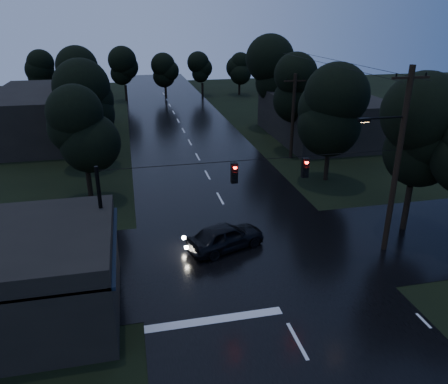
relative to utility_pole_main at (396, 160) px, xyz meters
name	(u,v)px	position (x,y,z in m)	size (l,w,h in m)	color
main_road	(198,157)	(-7.41, 19.00, -5.26)	(12.00, 120.00, 0.02)	black
cross_street	(250,255)	(-7.41, 1.00, -5.26)	(60.00, 9.00, 0.02)	black
building_far_right	(323,117)	(6.59, 23.00, -3.06)	(10.00, 14.00, 4.40)	black
building_far_left	(49,115)	(-21.41, 29.00, -2.76)	(10.00, 16.00, 5.00)	black
utility_pole_main	(396,160)	(0.00, 0.00, 0.00)	(3.50, 0.30, 10.00)	black
utility_pole_far	(293,116)	(0.89, 17.00, -1.38)	(2.00, 0.30, 7.50)	black
anchor_pole_left	(103,227)	(-14.91, 0.00, -2.26)	(0.18, 0.18, 6.00)	black
span_signals	(270,170)	(-6.85, -0.01, -0.01)	(15.00, 0.37, 1.12)	black
tree_corner_near	(419,134)	(2.59, 2.00, 0.74)	(4.48, 4.48, 9.44)	black
tree_left_a	(82,127)	(-16.41, 11.00, -0.02)	(3.92, 3.92, 8.26)	black
tree_left_b	(82,100)	(-17.01, 19.00, 0.36)	(4.20, 4.20, 8.85)	black
tree_left_c	(83,79)	(-17.61, 29.00, 0.74)	(4.48, 4.48, 9.44)	black
tree_right_a	(332,109)	(1.59, 11.00, 0.36)	(4.20, 4.20, 8.85)	black
tree_right_b	(300,88)	(2.19, 19.00, 0.74)	(4.48, 4.48, 9.44)	black
tree_right_c	(272,70)	(2.79, 29.00, 1.11)	(4.76, 4.76, 10.03)	black
car	(225,236)	(-8.59, 1.97, -4.50)	(1.80, 4.48, 1.53)	black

